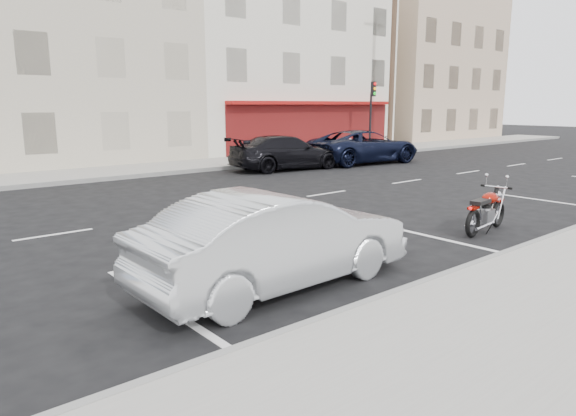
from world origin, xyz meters
The scene contains 15 objects.
ground centered at (0.00, 0.00, 0.00)m, with size 120.00×120.00×0.00m, color black.
sidewalk_near centered at (-5.00, -8.70, 0.07)m, with size 80.00×3.40×0.15m, color gray.
sidewalk_far centered at (-5.00, 8.70, 0.07)m, with size 80.00×3.40×0.15m, color gray.
curb_near centered at (-5.00, -7.00, 0.08)m, with size 80.00×0.12×0.16m, color gray.
curb_far centered at (-5.00, 7.00, 0.08)m, with size 80.00×0.12×0.16m, color gray.
bldg_cream centered at (-2.00, 16.30, 5.75)m, with size 12.00×12.00×11.50m, color #B8AE98.
bldg_corner centered at (11.00, 16.30, 6.25)m, with size 14.00×12.00×12.50m, color silver.
bldg_far_east centered at (26.00, 16.30, 5.50)m, with size 12.00×12.00×11.00m, color tan.
utility_pole centered at (15.50, 8.60, 4.74)m, with size 1.80×0.30×9.00m.
traffic_light centered at (13.50, 8.33, 2.56)m, with size 0.26×0.30×3.80m.
fire_hydrant centered at (12.00, 8.50, 0.53)m, with size 0.20×0.20×0.72m.
motorcycle centered at (1.92, -5.62, 0.43)m, with size 1.89×0.63×0.95m.
sedan_silver centered at (-4.31, -5.46, 0.73)m, with size 1.54×4.41×1.45m, color #B2B6BA.
suv_far centered at (9.24, 5.00, 0.77)m, with size 2.56×5.55×1.54m, color black.
car_far centered at (4.86, 5.43, 0.72)m, with size 2.02×4.96×1.44m, color black.
Camera 1 is at (-8.91, -11.26, 2.70)m, focal length 32.00 mm.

